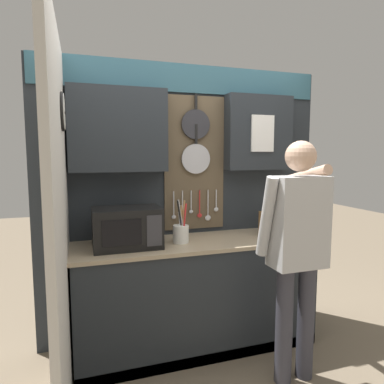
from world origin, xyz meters
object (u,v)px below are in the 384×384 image
(microwave, at_px, (127,227))
(person, at_px, (297,240))
(knife_block, at_px, (268,223))
(utensil_crock, at_px, (181,232))

(microwave, bearing_deg, person, -28.70)
(microwave, bearing_deg, knife_block, 0.03)
(knife_block, xyz_separation_m, person, (-0.13, -0.60, 0.01))
(knife_block, bearing_deg, utensil_crock, 179.96)
(knife_block, relative_size, utensil_crock, 0.81)
(microwave, bearing_deg, utensil_crock, 0.15)
(person, bearing_deg, knife_block, 78.14)
(knife_block, height_order, person, person)
(microwave, relative_size, utensil_crock, 1.45)
(microwave, xyz_separation_m, utensil_crock, (0.43, 0.00, -0.07))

